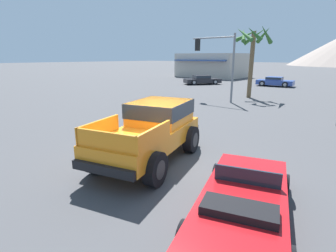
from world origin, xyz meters
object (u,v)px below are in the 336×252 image
object	(u,v)px
parked_car_blue	(275,81)
traffic_light_main	(216,55)
red_convertible_car	(243,204)
parked_car_dark	(202,80)
orange_pickup_truck	(153,128)
palm_tree_tall	(253,44)

from	to	relation	value
parked_car_blue	traffic_light_main	distance (m)	14.12
red_convertible_car	traffic_light_main	size ratio (longest dim) A/B	0.93
parked_car_dark	parked_car_blue	distance (m)	8.69
orange_pickup_truck	parked_car_dark	bearing A→B (deg)	103.53
red_convertible_car	parked_car_blue	xyz separation A→B (m)	(-9.04, 27.26, 0.16)
traffic_light_main	parked_car_blue	bearing A→B (deg)	-89.55
orange_pickup_truck	parked_car_blue	distance (m)	26.39
parked_car_dark	traffic_light_main	distance (m)	13.19
traffic_light_main	palm_tree_tall	xyz separation A→B (m)	(1.40, 3.39, 0.87)
parked_car_blue	red_convertible_car	bearing A→B (deg)	10.72
red_convertible_car	parked_car_dark	distance (m)	28.97
parked_car_dark	palm_tree_tall	world-z (taller)	palm_tree_tall
red_convertible_car	parked_car_blue	distance (m)	28.72
orange_pickup_truck	palm_tree_tall	size ratio (longest dim) A/B	0.90
orange_pickup_truck	red_convertible_car	world-z (taller)	orange_pickup_truck
red_convertible_car	palm_tree_tall	xyz separation A→B (m)	(-7.52, 16.85, 4.03)
traffic_light_main	palm_tree_tall	size ratio (longest dim) A/B	0.87
orange_pickup_truck	parked_car_blue	world-z (taller)	orange_pickup_truck
orange_pickup_truck	parked_car_blue	xyz separation A→B (m)	(-5.06, 25.89, -0.52)
parked_car_blue	palm_tree_tall	bearing A→B (deg)	0.65
parked_car_blue	palm_tree_tall	size ratio (longest dim) A/B	0.73
palm_tree_tall	red_convertible_car	bearing A→B (deg)	-65.94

